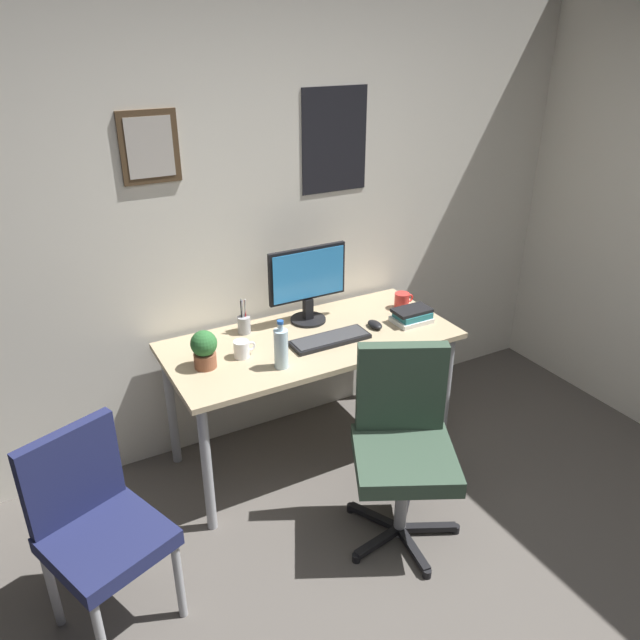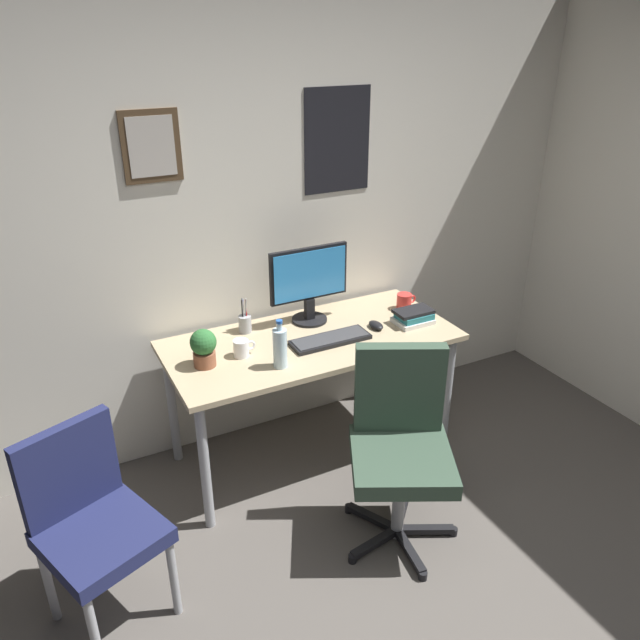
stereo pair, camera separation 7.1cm
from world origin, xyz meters
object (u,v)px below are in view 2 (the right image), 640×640
at_px(computer_mouse, 376,325).
at_px(coffee_mug_far, 404,301).
at_px(water_bottle, 280,347).
at_px(book_stack_left, 413,317).
at_px(keyboard, 330,339).
at_px(pen_cup, 245,323).
at_px(office_chair, 400,438).
at_px(coffee_mug_near, 242,348).
at_px(potted_plant, 204,347).
at_px(side_chair, 91,517).
at_px(monitor, 309,281).

bearing_deg(computer_mouse, coffee_mug_far, 27.02).
height_order(water_bottle, book_stack_left, water_bottle).
xyz_separation_m(keyboard, pen_cup, (-0.36, 0.31, 0.04)).
xyz_separation_m(office_chair, coffee_mug_near, (-0.51, 0.70, 0.27)).
xyz_separation_m(potted_plant, pen_cup, (0.31, 0.25, -0.05)).
relative_size(water_bottle, potted_plant, 1.29).
distance_m(keyboard, computer_mouse, 0.30).
bearing_deg(potted_plant, coffee_mug_near, 2.41).
xyz_separation_m(side_chair, coffee_mug_near, (0.86, 0.54, 0.29)).
distance_m(keyboard, coffee_mug_far, 0.61).
relative_size(monitor, pen_cup, 2.30).
xyz_separation_m(coffee_mug_far, book_stack_left, (-0.06, -0.18, -0.01)).
bearing_deg(book_stack_left, pen_cup, 159.70).
bearing_deg(computer_mouse, coffee_mug_near, 176.94).
bearing_deg(keyboard, coffee_mug_far, 16.39).
bearing_deg(side_chair, office_chair, -6.52).
bearing_deg(water_bottle, keyboard, 19.28).
xyz_separation_m(side_chair, potted_plant, (0.66, 0.53, 0.35)).
distance_m(office_chair, side_chair, 1.38).
relative_size(coffee_mug_near, book_stack_left, 0.55).
relative_size(water_bottle, book_stack_left, 1.19).
height_order(computer_mouse, potted_plant, potted_plant).
height_order(keyboard, potted_plant, potted_plant).
height_order(side_chair, monitor, monitor).
height_order(computer_mouse, water_bottle, water_bottle).
height_order(monitor, coffee_mug_far, monitor).
bearing_deg(coffee_mug_far, side_chair, -161.37).
xyz_separation_m(office_chair, monitor, (-0.02, 0.91, 0.46)).
bearing_deg(keyboard, side_chair, -160.40).
relative_size(office_chair, computer_mouse, 8.64).
height_order(coffee_mug_far, potted_plant, potted_plant).
relative_size(monitor, coffee_mug_far, 3.68).
distance_m(coffee_mug_near, coffee_mug_far, 1.06).
bearing_deg(potted_plant, monitor, 18.05).
relative_size(coffee_mug_near, pen_cup, 0.58).
bearing_deg(book_stack_left, coffee_mug_far, 71.08).
bearing_deg(office_chair, pen_cup, 112.82).
relative_size(side_chair, coffee_mug_near, 7.49).
distance_m(keyboard, pen_cup, 0.48).
bearing_deg(office_chair, monitor, 91.41).
bearing_deg(water_bottle, potted_plant, 151.37).
bearing_deg(coffee_mug_far, book_stack_left, -108.92).
distance_m(side_chair, pen_cup, 1.28).
height_order(coffee_mug_near, pen_cup, pen_cup).
bearing_deg(monitor, coffee_mug_near, -156.24).
distance_m(side_chair, book_stack_left, 1.93).
bearing_deg(keyboard, monitor, 86.96).
xyz_separation_m(water_bottle, book_stack_left, (0.86, 0.11, -0.07)).
xyz_separation_m(computer_mouse, book_stack_left, (0.22, -0.04, 0.02)).
bearing_deg(keyboard, pen_cup, 138.89).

